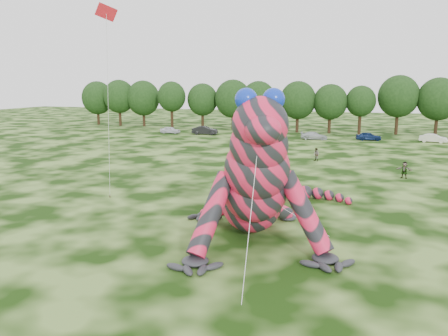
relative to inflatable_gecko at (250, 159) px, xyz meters
name	(u,v)px	position (x,y,z in m)	size (l,w,h in m)	color
ground	(329,240)	(5.04, -0.67, -4.44)	(240.00, 240.00, 0.00)	#16330A
inflatable_gecko	(250,159)	(0.00, 0.00, 0.00)	(14.97, 17.78, 8.89)	#DF1F47
flying_kite	(107,26)	(-10.79, 1.79, 8.51)	(2.52, 2.89, 14.61)	red
tree_0	(98,103)	(-49.52, 58.56, 0.31)	(6.91, 6.22, 9.51)	black
tree_1	(120,103)	(-43.31, 57.38, 0.46)	(6.74, 6.07, 9.81)	black
tree_2	(143,103)	(-37.98, 58.09, 0.38)	(7.04, 6.34, 9.64)	black
tree_3	(172,105)	(-30.68, 56.40, 0.28)	(5.81, 5.23, 9.44)	black
tree_4	(203,106)	(-24.60, 58.04, 0.08)	(6.22, 5.60, 9.06)	black
tree_5	(233,105)	(-18.08, 57.76, 0.45)	(7.16, 6.44, 9.80)	black
tree_6	(258,106)	(-12.52, 56.01, 0.30)	(6.52, 5.86, 9.49)	black
tree_7	(298,107)	(-5.04, 56.13, 0.29)	(6.68, 6.01, 9.48)	black
tree_8	(330,109)	(0.82, 56.31, 0.03)	(6.14, 5.53, 8.94)	black
tree_9	(360,110)	(6.11, 56.67, -0.10)	(5.27, 4.74, 8.68)	black
tree_10	(398,105)	(12.44, 57.91, 0.81)	(7.09, 6.38, 10.50)	black
tree_11	(438,107)	(18.83, 57.52, 0.59)	(7.01, 6.31, 10.07)	black
car_0	(170,130)	(-26.98, 47.33, -3.82)	(1.48, 3.67, 1.25)	silver
car_1	(205,130)	(-20.27, 47.43, -3.69)	(1.60, 4.59, 1.51)	black
car_2	(265,133)	(-9.03, 46.70, -3.69)	(2.50, 5.42, 1.51)	#931808
car_3	(314,136)	(-0.82, 46.18, -3.82)	(1.75, 4.29, 1.25)	#B8BFC2
car_4	(369,136)	(7.66, 47.82, -3.77)	(1.59, 3.96, 1.35)	navy
car_5	(433,138)	(17.25, 48.23, -3.78)	(1.41, 4.05, 1.33)	silver
spectator_5	(404,170)	(10.70, 18.87, -3.63)	(1.51, 0.48, 1.63)	gray
spectator_0	(270,157)	(-3.23, 22.39, -3.65)	(0.58, 0.38, 1.59)	gray
spectator_1	(316,155)	(1.59, 25.83, -3.66)	(0.76, 0.59, 1.56)	gray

